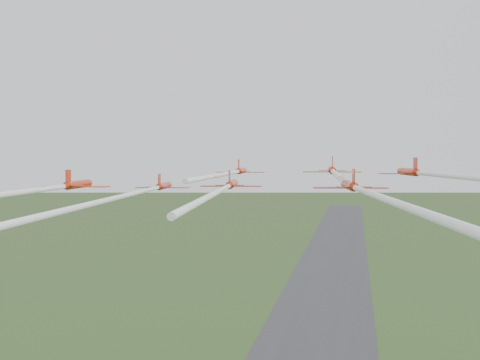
% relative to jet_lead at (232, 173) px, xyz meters
% --- Properties ---
extents(runway, '(38.00, 900.00, 0.04)m').
position_rel_jet_lead_xyz_m(runway, '(8.44, 195.31, -55.71)').
color(runway, '#363639').
rests_on(runway, ground).
extents(jet_lead, '(9.21, 56.41, 2.73)m').
position_rel_jet_lead_xyz_m(jet_lead, '(0.00, 0.00, 0.00)').
color(jet_lead, red).
extents(jet_row2_left, '(12.74, 69.50, 2.67)m').
position_rel_jet_lead_xyz_m(jet_row2_left, '(-9.00, -20.63, -2.27)').
color(jet_row2_left, red).
extents(jet_row2_right, '(9.59, 45.77, 2.84)m').
position_rel_jet_lead_xyz_m(jet_row2_right, '(17.15, -7.67, 0.44)').
color(jet_row2_right, red).
extents(jet_row3_left, '(9.51, 46.31, 2.79)m').
position_rel_jet_lead_xyz_m(jet_row3_left, '(-17.83, -27.52, -1.36)').
color(jet_row3_left, red).
extents(jet_row3_mid, '(10.25, 52.67, 2.59)m').
position_rel_jet_lead_xyz_m(jet_row3_mid, '(4.55, -27.05, -1.28)').
color(jet_row3_mid, red).
extents(jet_row3_right, '(14.82, 61.55, 2.65)m').
position_rel_jet_lead_xyz_m(jet_row3_right, '(30.91, -23.56, 0.43)').
color(jet_row3_right, red).
extents(jet_row4_right, '(12.56, 62.35, 2.77)m').
position_rel_jet_lead_xyz_m(jet_row4_right, '(21.83, -36.83, -1.03)').
color(jet_row4_right, red).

